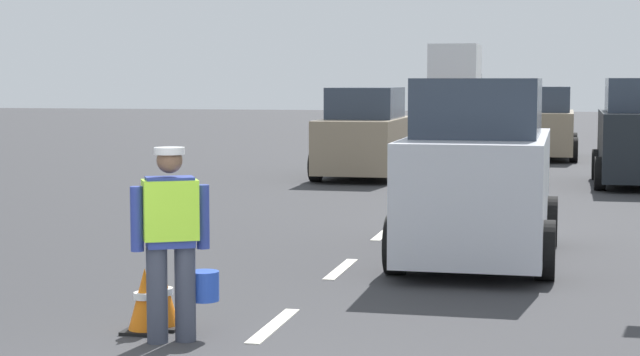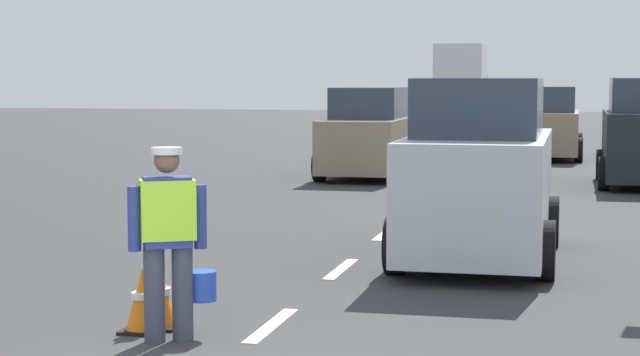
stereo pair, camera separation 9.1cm
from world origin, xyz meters
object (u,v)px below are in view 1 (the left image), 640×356
Objects in this scene: road_worker at (173,234)px; car_outgoing_ahead at (479,176)px; traffic_cone_near at (145,301)px; delivery_truck at (456,95)px; car_oncoming_second at (365,136)px; traffic_cone_far at (162,296)px; car_outgoing_far at (542,125)px.

road_worker is 0.41× the size of car_outgoing_ahead.
delivery_truck reaches higher than traffic_cone_near.
car_oncoming_second reaches higher than traffic_cone_near.
traffic_cone_near is 5.30m from car_outgoing_ahead.
car_outgoing_ahead is (2.48, 4.38, 0.76)m from traffic_cone_far.
car_oncoming_second reaches higher than road_worker.
traffic_cone_near is (-0.37, 0.25, -0.65)m from road_worker.
car_oncoming_second is at bearing 93.61° from traffic_cone_far.
traffic_cone_far is at bearing -88.83° from delivery_truck.
car_oncoming_second is at bearing -118.92° from car_outgoing_far.
road_worker is 0.79m from traffic_cone_near.
car_outgoing_ahead reaches higher than car_oncoming_second.
road_worker is 15.63m from car_oncoming_second.
car_oncoming_second is (-0.95, 15.14, 0.66)m from traffic_cone_far.
traffic_cone_near is 0.13× the size of delivery_truck.
car_outgoing_ahead is 11.30m from car_oncoming_second.
car_outgoing_ahead reaches higher than traffic_cone_far.
traffic_cone_near is 0.15× the size of car_oncoming_second.
car_oncoming_second is (-0.28, -17.78, -0.66)m from delivery_truck.
delivery_truck is at bearing 91.64° from road_worker.
car_oncoming_second is (-1.24, 15.59, 0.02)m from road_worker.
car_outgoing_far reaches higher than traffic_cone_near.
traffic_cone_near is at bearing -113.25° from traffic_cone_far.
car_outgoing_far is at bearing 83.49° from road_worker.
delivery_truck is at bearing 96.31° from car_outgoing_ahead.
car_outgoing_far reaches higher than traffic_cone_far.
traffic_cone_far is at bearing -86.39° from car_oncoming_second.
delivery_truck is (-0.67, 32.91, 1.32)m from traffic_cone_far.
traffic_cone_far is at bearing -97.37° from car_outgoing_far.
road_worker reaches higher than traffic_cone_far.
car_outgoing_far is (2.93, 22.22, 0.66)m from traffic_cone_near.
car_oncoming_second is at bearing -90.91° from delivery_truck.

